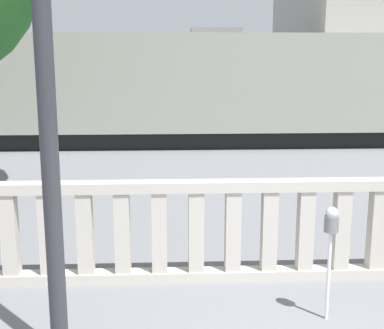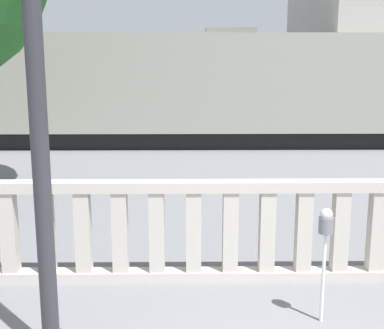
% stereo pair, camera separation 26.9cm
% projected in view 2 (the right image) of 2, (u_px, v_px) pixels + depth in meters
% --- Properties ---
extents(balustrade, '(13.33, 0.24, 1.38)m').
position_uv_depth(balustrade, '(267.00, 231.00, 7.10)').
color(balustrade, '#BCB5A8').
rests_on(balustrade, ground).
extents(parking_meter, '(0.16, 0.16, 1.34)m').
position_uv_depth(parking_meter, '(326.00, 232.00, 5.91)').
color(parking_meter, silver).
rests_on(parking_meter, ground).
extents(train_near, '(22.12, 2.94, 4.20)m').
position_uv_depth(train_near, '(252.00, 87.00, 17.65)').
color(train_near, black).
rests_on(train_near, ground).
extents(train_far, '(20.01, 2.74, 4.45)m').
position_uv_depth(train_far, '(95.00, 69.00, 32.94)').
color(train_far, black).
rests_on(train_far, ground).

